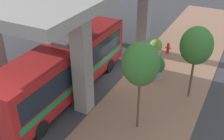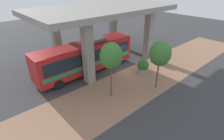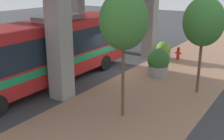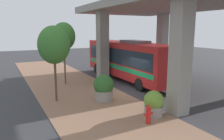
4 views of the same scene
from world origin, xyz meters
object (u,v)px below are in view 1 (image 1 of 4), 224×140
at_px(street_tree_near, 141,64).
at_px(street_tree_far, 196,46).
at_px(planter_middle, 156,67).
at_px(bus, 64,66).
at_px(fire_hydrant, 168,48).
at_px(planter_front, 156,47).

height_order(street_tree_near, street_tree_far, street_tree_near).
distance_m(planter_middle, street_tree_near, 6.58).
height_order(bus, fire_hydrant, bus).
xyz_separation_m(fire_hydrant, street_tree_near, (-1.32, 9.99, 3.57)).
bearing_deg(bus, planter_middle, -135.40).
relative_size(bus, fire_hydrant, 12.26).
height_order(fire_hydrant, planter_middle, planter_middle).
xyz_separation_m(bus, fire_hydrant, (-4.29, -8.93, -1.52)).
bearing_deg(bus, street_tree_far, -155.99).
distance_m(planter_front, street_tree_near, 10.13).
relative_size(bus, street_tree_near, 2.26).
height_order(planter_middle, street_tree_near, street_tree_near).
height_order(bus, street_tree_near, street_tree_near).
xyz_separation_m(planter_middle, street_tree_near, (-0.95, 5.66, 3.21)).
bearing_deg(bus, planter_front, -112.57).
relative_size(planter_middle, street_tree_far, 0.35).
height_order(fire_hydrant, planter_front, planter_front).
bearing_deg(planter_middle, street_tree_far, 155.68).
bearing_deg(street_tree_far, street_tree_near, 67.08).
xyz_separation_m(fire_hydrant, planter_middle, (-0.37, 4.33, 0.36)).
bearing_deg(fire_hydrant, bus, 64.31).
xyz_separation_m(planter_front, street_tree_far, (-4.05, 4.90, 2.98)).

